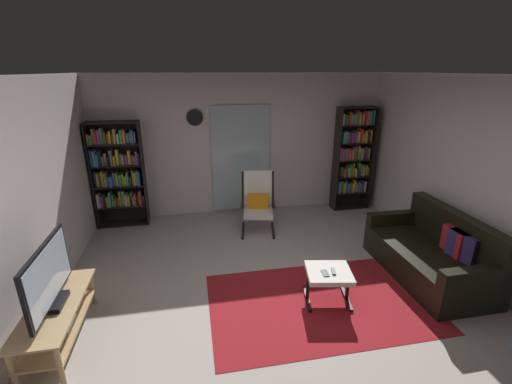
% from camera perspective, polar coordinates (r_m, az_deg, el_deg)
% --- Properties ---
extents(ground_plane, '(7.02, 7.02, 0.00)m').
position_cam_1_polar(ground_plane, '(4.43, 3.60, -17.08)').
color(ground_plane, '#B0A39A').
extents(wall_back, '(5.60, 0.06, 2.60)m').
position_cam_1_polar(wall_back, '(6.54, -2.44, 7.75)').
color(wall_back, silver).
rests_on(wall_back, ground).
extents(wall_left, '(0.06, 6.00, 2.60)m').
position_cam_1_polar(wall_left, '(4.09, -35.74, -3.48)').
color(wall_left, silver).
rests_on(wall_left, ground).
extents(wall_right, '(0.06, 6.00, 2.60)m').
position_cam_1_polar(wall_right, '(5.17, 34.38, 1.01)').
color(wall_right, silver).
rests_on(wall_right, ground).
extents(glass_door_panel, '(1.10, 0.01, 2.00)m').
position_cam_1_polar(glass_door_panel, '(6.53, -2.51, 5.48)').
color(glass_door_panel, silver).
extents(area_rug, '(2.64, 1.62, 0.01)m').
position_cam_1_polar(area_rug, '(4.41, 10.52, -17.54)').
color(area_rug, maroon).
rests_on(area_rug, ground).
extents(tv_stand, '(0.47, 1.24, 0.45)m').
position_cam_1_polar(tv_stand, '(4.19, -30.14, -17.57)').
color(tv_stand, tan).
rests_on(tv_stand, ground).
extents(television, '(0.20, 1.03, 0.65)m').
position_cam_1_polar(television, '(3.95, -31.24, -12.06)').
color(television, black).
rests_on(television, tv_stand).
extents(bookshelf_near_tv, '(0.86, 0.30, 1.85)m').
position_cam_1_polar(bookshelf_near_tv, '(6.41, -22.01, 3.16)').
color(bookshelf_near_tv, black).
rests_on(bookshelf_near_tv, ground).
extents(bookshelf_near_sofa, '(0.73, 0.30, 2.01)m').
position_cam_1_polar(bookshelf_near_sofa, '(6.96, 15.79, 5.94)').
color(bookshelf_near_sofa, black).
rests_on(bookshelf_near_sofa, ground).
extents(leather_sofa, '(0.91, 1.74, 0.88)m').
position_cam_1_polar(leather_sofa, '(5.24, 27.34, -9.27)').
color(leather_sofa, black).
rests_on(leather_sofa, ground).
extents(lounge_armchair, '(0.66, 0.74, 1.02)m').
position_cam_1_polar(lounge_armchair, '(5.88, 0.32, -1.41)').
color(lounge_armchair, black).
rests_on(lounge_armchair, ground).
extents(ottoman, '(0.60, 0.57, 0.41)m').
position_cam_1_polar(ottoman, '(4.28, 11.98, -13.50)').
color(ottoman, white).
rests_on(ottoman, ground).
extents(tv_remote, '(0.08, 0.15, 0.02)m').
position_cam_1_polar(tv_remote, '(4.23, 12.77, -12.75)').
color(tv_remote, black).
rests_on(tv_remote, ottoman).
extents(cell_phone, '(0.08, 0.14, 0.01)m').
position_cam_1_polar(cell_phone, '(4.18, 11.42, -13.09)').
color(cell_phone, black).
rests_on(cell_phone, ottoman).
extents(wall_clock, '(0.29, 0.03, 0.29)m').
position_cam_1_polar(wall_clock, '(6.31, -10.14, 12.10)').
color(wall_clock, silver).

